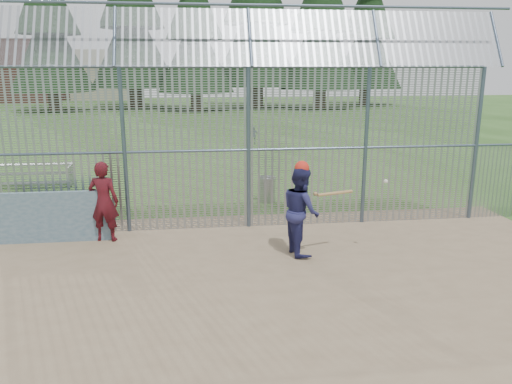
{
  "coord_description": "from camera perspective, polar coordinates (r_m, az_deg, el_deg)",
  "views": [
    {
      "loc": [
        -1.32,
        -8.63,
        4.0
      ],
      "look_at": [
        0.0,
        2.0,
        1.3
      ],
      "focal_mm": 35.0,
      "sensor_mm": 36.0,
      "label": 1
    }
  ],
  "objects": [
    {
      "name": "ground",
      "position": [
        9.61,
        1.5,
        -10.47
      ],
      "size": [
        120.0,
        120.0,
        0.0
      ],
      "primitive_type": "plane",
      "color": "#2D511E",
      "rests_on": "ground"
    },
    {
      "name": "dirt_infield",
      "position": [
        9.16,
        1.97,
        -11.7
      ],
      "size": [
        14.0,
        10.0,
        0.02
      ],
      "primitive_type": "cube",
      "color": "#756047",
      "rests_on": "ground"
    },
    {
      "name": "dugout_wall",
      "position": [
        12.46,
        -22.07,
        -2.67
      ],
      "size": [
        2.5,
        0.12,
        1.2
      ],
      "primitive_type": "cube",
      "color": "#38566B",
      "rests_on": "dirt_infield"
    },
    {
      "name": "batter",
      "position": [
        10.8,
        5.16,
        -2.15
      ],
      "size": [
        0.86,
        1.03,
        1.92
      ],
      "primitive_type": "imported",
      "rotation": [
        0.0,
        0.0,
        1.72
      ],
      "color": "navy",
      "rests_on": "dirt_infield"
    },
    {
      "name": "onlooker",
      "position": [
        12.07,
        -17.01,
        -1.05
      ],
      "size": [
        0.76,
        0.58,
        1.89
      ],
      "primitive_type": "imported",
      "rotation": [
        0.0,
        0.0,
        2.95
      ],
      "color": "maroon",
      "rests_on": "dirt_infield"
    },
    {
      "name": "bg_kid_seated",
      "position": [
        26.42,
        -0.26,
        6.48
      ],
      "size": [
        0.59,
        0.32,
        0.95
      ],
      "primitive_type": "imported",
      "rotation": [
        0.0,
        0.0,
        2.97
      ],
      "color": "slate",
      "rests_on": "ground"
    },
    {
      "name": "batting_gear",
      "position": [
        10.59,
        5.92,
        2.34
      ],
      "size": [
        1.97,
        0.46,
        0.73
      ],
      "color": "red",
      "rests_on": "ground"
    },
    {
      "name": "trash_can",
      "position": [
        15.2,
        1.25,
        0.36
      ],
      "size": [
        0.56,
        0.56,
        0.82
      ],
      "color": "gray",
      "rests_on": "ground"
    },
    {
      "name": "bleacher",
      "position": [
        18.7,
        -24.62,
        1.78
      ],
      "size": [
        3.0,
        0.95,
        0.72
      ],
      "color": "gray",
      "rests_on": "ground"
    },
    {
      "name": "backstop_fence",
      "position": [
        12.57,
        7.45,
        6.53
      ],
      "size": [
        20.09,
        0.81,
        5.3
      ],
      "color": "#47566B",
      "rests_on": "ground"
    },
    {
      "name": "distant_buildings",
      "position": [
        68.7,
        -26.29,
        12.4
      ],
      "size": [
        26.5,
        10.5,
        8.0
      ],
      "color": "brown",
      "rests_on": "ground"
    }
  ]
}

